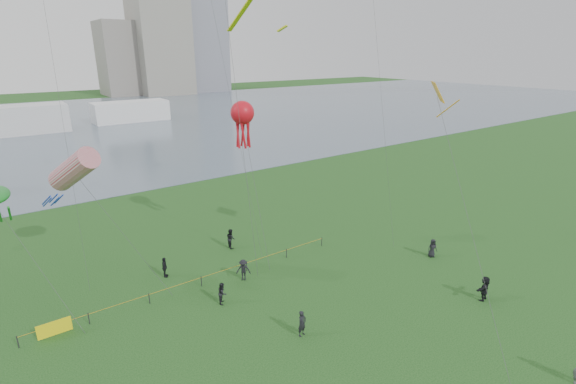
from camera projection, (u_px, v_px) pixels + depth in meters
ground_plane at (392, 374)px, 23.30m from camera, size 400.00×400.00×0.00m
lake at (70, 126)px, 100.21m from camera, size 400.00×120.00×0.08m
building_mid at (160, 46)px, 167.16m from camera, size 20.00×20.00×38.00m
building_low at (122, 59)px, 165.66m from camera, size 16.00×18.00×28.00m
pavilion_left at (10, 120)px, 88.78m from camera, size 22.00×8.00×6.00m
pavilion_right at (131, 111)px, 105.60m from camera, size 18.00×7.00×5.00m
fence at (118, 307)px, 28.42m from camera, size 24.07×0.07×1.05m
spectator_a at (222, 293)px, 29.64m from camera, size 0.95×0.99×1.60m
spectator_b at (243, 270)px, 32.58m from camera, size 1.31×1.20×1.76m
spectator_c at (165, 267)px, 33.05m from camera, size 0.84×1.06×1.69m
spectator_d at (432, 248)px, 36.30m from camera, size 0.96×0.83×1.65m
spectator_e at (485, 288)px, 29.96m from camera, size 1.80×0.81×1.87m
spectator_f at (302, 323)px, 26.20m from camera, size 0.71×0.54×1.75m
spectator_g at (231, 238)px, 37.98m from camera, size 0.80×0.97×1.81m
kite_windsock at (74, 170)px, 29.67m from camera, size 6.77×7.99×10.97m
kite_octopus at (242, 114)px, 34.29m from camera, size 1.96×5.68×13.27m
kite_delta at (441, 103)px, 27.35m from camera, size 5.39×10.66×15.22m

